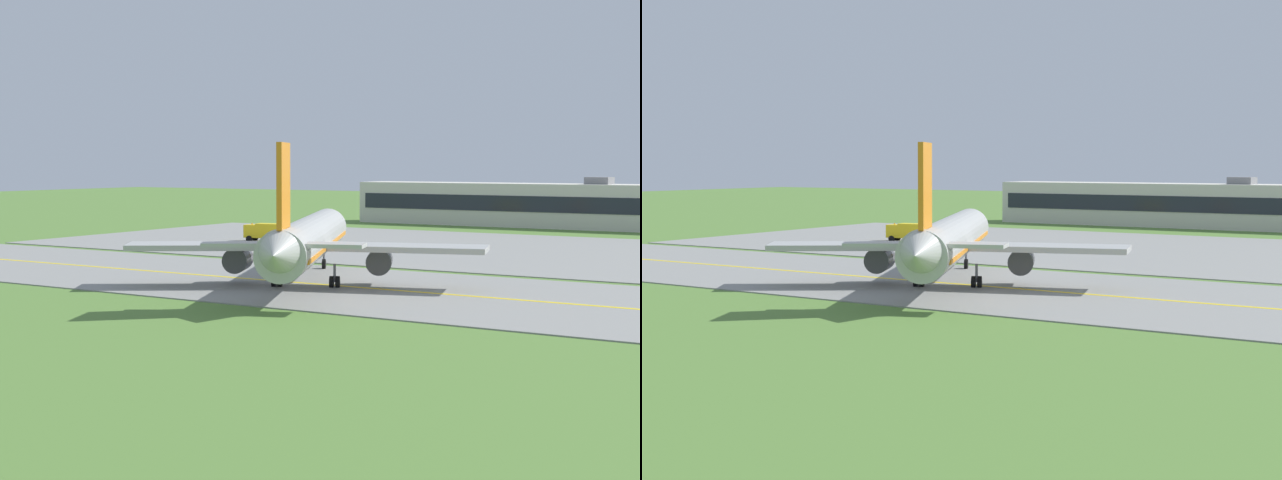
{
  "view_description": "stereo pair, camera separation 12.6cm",
  "coord_description": "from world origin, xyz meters",
  "views": [
    {
      "loc": [
        48.09,
        -74.96,
        11.27
      ],
      "look_at": [
        0.28,
        1.63,
        4.0
      ],
      "focal_mm": 54.85,
      "sensor_mm": 36.0,
      "label": 1
    },
    {
      "loc": [
        48.2,
        -74.89,
        11.27
      ],
      "look_at": [
        0.28,
        1.63,
        4.0
      ],
      "focal_mm": 54.85,
      "sensor_mm": 36.0,
      "label": 2
    }
  ],
  "objects": [
    {
      "name": "service_truck_catering",
      "position": [
        -18.85,
        24.54,
        1.18
      ],
      "size": [
        4.3,
        6.7,
        2.59
      ],
      "color": "orange",
      "rests_on": "ground"
    },
    {
      "name": "service_truck_baggage",
      "position": [
        -30.6,
        36.83,
        1.53
      ],
      "size": [
        6.29,
        3.25,
        2.6
      ],
      "color": "yellow",
      "rests_on": "ground"
    },
    {
      "name": "taxiway_strip",
      "position": [
        0.0,
        0.0,
        0.05
      ],
      "size": [
        240.0,
        28.0,
        0.1
      ],
      "primitive_type": "cube",
      "color": "gray",
      "rests_on": "ground"
    },
    {
      "name": "taxiway_centreline",
      "position": [
        0.0,
        0.0,
        0.11
      ],
      "size": [
        220.0,
        0.6,
        0.01
      ],
      "primitive_type": "cube",
      "color": "yellow",
      "rests_on": "taxiway_strip"
    },
    {
      "name": "airplane_lead",
      "position": [
        0.49,
        -0.81,
        4.13
      ],
      "size": [
        30.8,
        37.21,
        12.7
      ],
      "color": "#ADADA8",
      "rests_on": "ground"
    },
    {
      "name": "ground_plane",
      "position": [
        0.0,
        0.0,
        0.0
      ],
      "size": [
        500.0,
        500.0,
        0.0
      ],
      "primitive_type": "plane",
      "color": "#517A33"
    },
    {
      "name": "apron_pad",
      "position": [
        10.0,
        42.0,
        0.05
      ],
      "size": [
        140.0,
        52.0,
        0.1
      ],
      "primitive_type": "cube",
      "color": "gray",
      "rests_on": "ground"
    },
    {
      "name": "terminal_building",
      "position": [
        -10.88,
        87.63,
        3.76
      ],
      "size": [
        61.81,
        9.25,
        8.68
      ],
      "color": "beige",
      "rests_on": "ground"
    }
  ]
}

